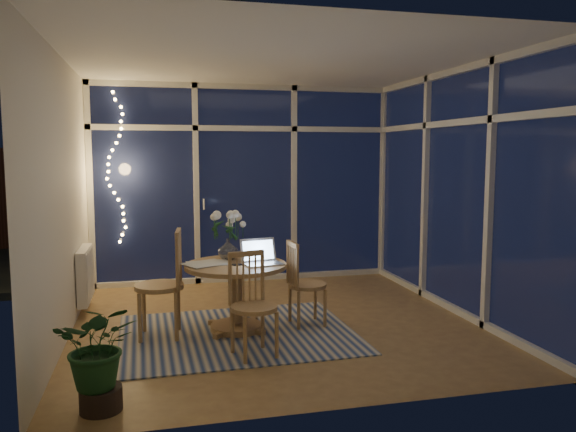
# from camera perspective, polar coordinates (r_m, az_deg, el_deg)

# --- Properties ---
(floor) EXTENTS (4.00, 4.00, 0.00)m
(floor) POSITION_cam_1_polar(r_m,az_deg,el_deg) (5.79, -1.01, -10.74)
(floor) COLOR brown
(floor) RESTS_ON ground
(ceiling) EXTENTS (4.00, 4.00, 0.00)m
(ceiling) POSITION_cam_1_polar(r_m,az_deg,el_deg) (5.61, -1.07, 15.56)
(ceiling) COLOR white
(ceiling) RESTS_ON wall_back
(wall_back) EXTENTS (4.00, 0.04, 2.60)m
(wall_back) POSITION_cam_1_polar(r_m,az_deg,el_deg) (7.51, -4.36, 3.28)
(wall_back) COLOR white
(wall_back) RESTS_ON floor
(wall_front) EXTENTS (4.00, 0.04, 2.60)m
(wall_front) POSITION_cam_1_polar(r_m,az_deg,el_deg) (3.63, 5.82, -0.07)
(wall_front) COLOR white
(wall_front) RESTS_ON floor
(wall_left) EXTENTS (0.04, 4.00, 2.60)m
(wall_left) POSITION_cam_1_polar(r_m,az_deg,el_deg) (5.48, -21.93, 1.68)
(wall_left) COLOR white
(wall_left) RESTS_ON floor
(wall_right) EXTENTS (0.04, 4.00, 2.60)m
(wall_right) POSITION_cam_1_polar(r_m,az_deg,el_deg) (6.29, 17.05, 2.41)
(wall_right) COLOR white
(wall_right) RESTS_ON floor
(window_wall_back) EXTENTS (4.00, 0.10, 2.60)m
(window_wall_back) POSITION_cam_1_polar(r_m,az_deg,el_deg) (7.47, -4.31, 3.26)
(window_wall_back) COLOR silver
(window_wall_back) RESTS_ON floor
(window_wall_right) EXTENTS (0.10, 4.00, 2.60)m
(window_wall_right) POSITION_cam_1_polar(r_m,az_deg,el_deg) (6.27, 16.73, 2.41)
(window_wall_right) COLOR silver
(window_wall_right) RESTS_ON floor
(radiator) EXTENTS (0.10, 0.70, 0.58)m
(radiator) POSITION_cam_1_polar(r_m,az_deg,el_deg) (6.48, -19.92, -5.62)
(radiator) COLOR white
(radiator) RESTS_ON wall_left
(fairy_lights) EXTENTS (0.24, 0.10, 1.85)m
(fairy_lights) POSITION_cam_1_polar(r_m,az_deg,el_deg) (7.30, -17.15, 4.69)
(fairy_lights) COLOR #FEC465
(fairy_lights) RESTS_ON window_wall_back
(garden_patio) EXTENTS (12.00, 6.00, 0.10)m
(garden_patio) POSITION_cam_1_polar(r_m,az_deg,el_deg) (10.69, -4.23, -3.13)
(garden_patio) COLOR black
(garden_patio) RESTS_ON ground
(garden_fence) EXTENTS (11.00, 0.08, 1.80)m
(garden_fence) POSITION_cam_1_polar(r_m,az_deg,el_deg) (11.00, -7.27, 2.14)
(garden_fence) COLOR #351D13
(garden_fence) RESTS_ON ground
(neighbour_roof) EXTENTS (7.00, 3.00, 2.20)m
(neighbour_roof) POSITION_cam_1_polar(r_m,az_deg,el_deg) (13.99, -7.49, 8.37)
(neighbour_roof) COLOR #33353D
(neighbour_roof) RESTS_ON ground
(garden_shrubs) EXTENTS (0.90, 0.90, 0.90)m
(garden_shrubs) POSITION_cam_1_polar(r_m,az_deg,el_deg) (8.90, -10.86, -1.83)
(garden_shrubs) COLOR black
(garden_shrubs) RESTS_ON ground
(rug) EXTENTS (2.21, 1.78, 0.01)m
(rug) POSITION_cam_1_polar(r_m,az_deg,el_deg) (5.45, -5.12, -11.82)
(rug) COLOR beige
(rug) RESTS_ON floor
(dining_table) EXTENTS (0.99, 0.99, 0.66)m
(dining_table) POSITION_cam_1_polar(r_m,az_deg,el_deg) (5.45, -5.31, -8.26)
(dining_table) COLOR olive
(dining_table) RESTS_ON floor
(chair_left) EXTENTS (0.52, 0.52, 1.02)m
(chair_left) POSITION_cam_1_polar(r_m,az_deg,el_deg) (5.34, -12.97, -6.71)
(chair_left) COLOR olive
(chair_left) RESTS_ON floor
(chair_right) EXTENTS (0.43, 0.43, 0.86)m
(chair_right) POSITION_cam_1_polar(r_m,az_deg,el_deg) (5.59, 1.97, -6.81)
(chair_right) COLOR olive
(chair_right) RESTS_ON floor
(chair_front) EXTENTS (0.50, 0.50, 0.89)m
(chair_front) POSITION_cam_1_polar(r_m,az_deg,el_deg) (4.75, -3.47, -9.02)
(chair_front) COLOR olive
(chair_front) RESTS_ON floor
(laptop) EXTENTS (0.40, 0.35, 0.25)m
(laptop) POSITION_cam_1_polar(r_m,az_deg,el_deg) (5.29, -2.58, -3.61)
(laptop) COLOR #B3B4B8
(laptop) RESTS_ON dining_table
(flower_vase) EXTENTS (0.21, 0.21, 0.21)m
(flower_vase) POSITION_cam_1_polar(r_m,az_deg,el_deg) (5.58, -6.12, -3.35)
(flower_vase) COLOR silver
(flower_vase) RESTS_ON dining_table
(bowl) EXTENTS (0.16, 0.16, 0.04)m
(bowl) POSITION_cam_1_polar(r_m,az_deg,el_deg) (5.57, -2.74, -4.22)
(bowl) COLOR white
(bowl) RESTS_ON dining_table
(newspapers) EXTENTS (0.46, 0.39, 0.01)m
(newspapers) POSITION_cam_1_polar(r_m,az_deg,el_deg) (5.39, -8.19, -4.78)
(newspapers) COLOR beige
(newspapers) RESTS_ON dining_table
(phone) EXTENTS (0.12, 0.07, 0.01)m
(phone) POSITION_cam_1_polar(r_m,az_deg,el_deg) (5.30, -5.08, -4.94)
(phone) COLOR black
(phone) RESTS_ON dining_table
(potted_plant) EXTENTS (0.58, 0.51, 0.76)m
(potted_plant) POSITION_cam_1_polar(r_m,az_deg,el_deg) (4.01, -18.63, -13.29)
(potted_plant) COLOR #17421E
(potted_plant) RESTS_ON floor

